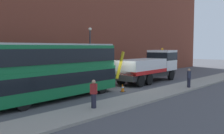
# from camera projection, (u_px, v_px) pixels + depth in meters

# --- Properties ---
(ground_plane) EXTENTS (120.00, 120.00, 0.00)m
(ground_plane) POSITION_uv_depth(u_px,v_px,m) (117.00, 89.00, 23.21)
(ground_plane) COLOR #4C4C51
(near_kerb) EXTENTS (60.00, 2.80, 0.15)m
(near_kerb) POSITION_uv_depth(u_px,v_px,m) (156.00, 94.00, 20.43)
(near_kerb) COLOR gray
(near_kerb) RESTS_ON ground_plane
(building_facade) EXTENTS (60.00, 1.50, 16.00)m
(building_facade) POSITION_uv_depth(u_px,v_px,m) (68.00, 7.00, 27.04)
(building_facade) COLOR brown
(building_facade) RESTS_ON ground_plane
(recovery_tow_truck) EXTENTS (10.20, 3.12, 3.67)m
(recovery_tow_truck) POSITION_uv_depth(u_px,v_px,m) (150.00, 66.00, 27.74)
(recovery_tow_truck) COLOR #2D2D2D
(recovery_tow_truck) RESTS_ON ground_plane
(double_decker_bus) EXTENTS (11.14, 3.14, 4.06)m
(double_decker_bus) POSITION_uv_depth(u_px,v_px,m) (55.00, 69.00, 18.38)
(double_decker_bus) COLOR #146B38
(double_decker_bus) RESTS_ON ground_plane
(pedestrian_onlooker) EXTENTS (0.43, 0.48, 1.71)m
(pedestrian_onlooker) POSITION_uv_depth(u_px,v_px,m) (94.00, 94.00, 15.29)
(pedestrian_onlooker) COLOR #232333
(pedestrian_onlooker) RESTS_ON near_kerb
(pedestrian_bystander) EXTENTS (0.47, 0.46, 1.71)m
(pedestrian_bystander) POSITION_uv_depth(u_px,v_px,m) (189.00, 78.00, 23.07)
(pedestrian_bystander) COLOR #232333
(pedestrian_bystander) RESTS_ON near_kerb
(traffic_cone_near_bus) EXTENTS (0.36, 0.36, 0.72)m
(traffic_cone_near_bus) POSITION_uv_depth(u_px,v_px,m) (123.00, 88.00, 21.65)
(traffic_cone_near_bus) COLOR orange
(traffic_cone_near_bus) RESTS_ON ground_plane
(street_lamp) EXTENTS (0.36, 0.36, 5.83)m
(street_lamp) POSITION_uv_depth(u_px,v_px,m) (90.00, 50.00, 26.73)
(street_lamp) COLOR #38383D
(street_lamp) RESTS_ON ground_plane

